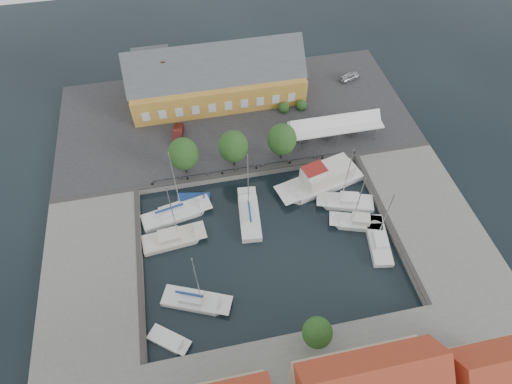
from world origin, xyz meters
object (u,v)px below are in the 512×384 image
car_silver (350,76)px  east_boat_c (378,242)px  west_boat_a (175,214)px  west_boat_b (173,239)px  east_boat_a (346,202)px  tent_canopy (336,125)px  warehouse (213,79)px  launch_nw (193,199)px  trawler (322,180)px  east_boat_b (357,223)px  west_boat_d (195,301)px  center_sailboat (249,216)px  car_red (178,133)px

car_silver → east_boat_c: (-7.38, -32.45, -1.38)m
west_boat_a → west_boat_b: west_boat_a is taller
east_boat_a → west_boat_a: west_boat_a is taller
tent_canopy → warehouse: bearing=140.1°
warehouse → launch_nw: bearing=-106.4°
tent_canopy → east_boat_a: (-1.89, -11.91, -3.42)m
car_silver → trawler: trawler is taller
east_boat_b → east_boat_c: size_ratio=1.01×
trawler → west_boat_d: (-20.02, -14.35, -0.75)m
tent_canopy → west_boat_d: (-24.17, -22.18, -3.41)m
east_boat_c → west_boat_b: (-26.06, 5.88, 0.00)m
west_boat_b → west_boat_d: 9.33m
east_boat_a → west_boat_b: (-24.15, -1.12, -0.00)m
west_boat_a → west_boat_d: 13.11m
trawler → west_boat_d: size_ratio=1.20×
center_sailboat → east_boat_a: size_ratio=1.07×
trawler → car_red: bearing=146.2°
car_silver → east_boat_a: size_ratio=0.34×
warehouse → trawler: size_ratio=2.13×
center_sailboat → east_boat_a: center_sailboat is taller
car_silver → east_boat_a: east_boat_a is taller
car_red → center_sailboat: (7.98, -16.61, -1.34)m
tent_canopy → west_boat_b: size_ratio=1.23×
east_boat_a → west_boat_b: west_boat_b is taller
east_boat_c → west_boat_b: 26.72m
east_boat_b → tent_canopy: bearing=84.3°
car_silver → west_boat_b: size_ratio=0.33×
west_boat_b → west_boat_a: bearing=80.5°
tent_canopy → center_sailboat: 19.60m
east_boat_a → east_boat_c: size_ratio=1.13×
car_red → west_boat_b: 18.40m
center_sailboat → west_boat_d: bearing=-128.9°
east_boat_a → west_boat_d: size_ratio=1.01×
west_boat_b → tent_canopy: bearing=26.6°
tent_canopy → east_boat_b: east_boat_b is taller
west_boat_b → car_silver: bearing=38.5°
warehouse → west_boat_b: (-9.43, -26.89, -4.17)m
tent_canopy → east_boat_c: east_boat_c is taller
trawler → launch_nw: (-18.55, 0.91, -0.93)m
east_boat_a → west_boat_d: (-22.28, -10.26, 0.01)m
west_boat_d → east_boat_a: bearing=24.7°
car_red → west_boat_a: bearing=-85.7°
car_silver → west_boat_b: bearing=108.6°
warehouse → west_boat_b: west_boat_b is taller
east_boat_a → west_boat_a: 23.65m
warehouse → east_boat_c: warehouse is taller
tent_canopy → car_red: bearing=167.7°
west_boat_b → east_boat_a: bearing=2.7°
east_boat_b → trawler: bearing=108.7°
warehouse → west_boat_b: 28.80m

